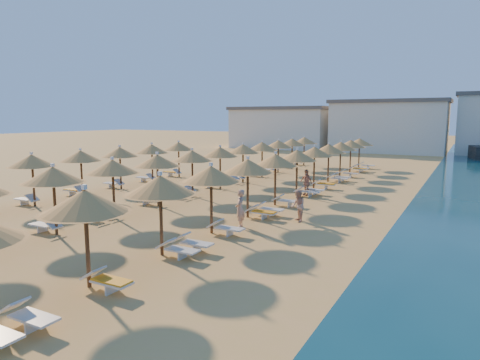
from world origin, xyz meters
The scene contains 9 objects.
ground centered at (0.00, 0.00, 0.00)m, with size 220.00×220.00×0.00m, color tan.
hotel_blocks centered at (3.55, 46.43, 3.70)m, with size 47.86×10.64×8.10m.
parasol_row_east centered at (3.38, 5.85, 2.49)m, with size 2.62×39.31×3.03m.
parasol_row_west centered at (-2.22, 5.85, 2.49)m, with size 2.62×39.31×3.03m.
parasol_row_inland centered at (-8.21, 2.51, 2.49)m, with size 2.62×19.30×3.03m.
loungers centered at (-0.83, 5.20, 0.34)m, with size 14.59×37.23×0.66m.
beachgoer_c centered at (3.86, 7.96, 0.82)m, with size 0.97×0.40×1.65m, color tan.
beachgoer_a centered at (4.00, -1.08, 0.86)m, with size 0.63×0.41×1.72m, color tan.
beachgoer_b centered at (5.90, 1.17, 0.76)m, with size 0.74×0.58×1.52m, color tan.
Camera 1 is at (12.91, -17.50, 4.91)m, focal length 32.00 mm.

